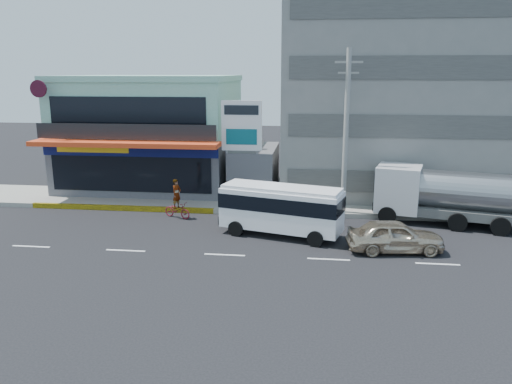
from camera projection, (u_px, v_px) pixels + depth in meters
ground at (225, 255)px, 24.20m from camera, size 120.00×120.00×0.00m
sidewalk at (326, 205)px, 32.75m from camera, size 70.00×5.00×0.30m
shop_building at (153, 135)px, 37.65m from camera, size 12.40×11.70×8.00m
concrete_building at (397, 96)px, 35.88m from camera, size 16.00×12.00×14.00m
gap_structure at (255, 172)px, 35.37m from camera, size 3.00×6.00×3.50m
satellite_dish at (253, 148)px, 33.98m from camera, size 1.50×1.50×0.15m
billboard at (242, 132)px, 31.98m from camera, size 2.60×0.18×6.90m
utility_pole_near at (346, 133)px, 29.44m from camera, size 1.60×0.30×10.00m
minibus at (281, 206)px, 26.71m from camera, size 6.84×3.76×2.73m
sedan at (395, 236)px, 24.50m from camera, size 4.84×2.37×1.59m
tanker_truck at (443, 195)px, 28.80m from camera, size 8.59×4.39×3.25m
motorcycle_rider at (177, 205)px, 30.20m from camera, size 1.97×1.36×2.39m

